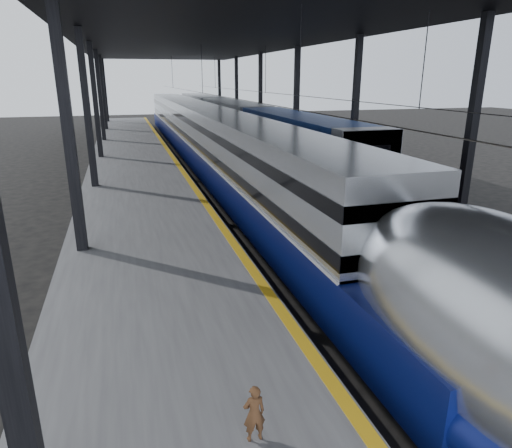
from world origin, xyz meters
name	(u,v)px	position (x,y,z in m)	size (l,w,h in m)	color
ground	(292,322)	(0.00, 0.00, 0.00)	(160.00, 160.00, 0.00)	black
platform	(136,175)	(-3.50, 20.00, 0.50)	(6.00, 80.00, 1.00)	#4C4C4F
yellow_strip	(178,165)	(-0.70, 20.00, 1.00)	(0.30, 80.00, 0.01)	#CA9613
rails	(252,174)	(4.50, 20.00, 0.08)	(6.52, 80.00, 0.16)	slate
canopy	(213,36)	(1.90, 20.00, 9.12)	(18.00, 75.00, 9.47)	black
tgv_train	(210,142)	(2.00, 22.68, 2.11)	(3.14, 65.20, 4.51)	silver
second_train	(235,123)	(7.00, 35.53, 2.19)	(3.13, 56.05, 4.32)	navy
child	(254,413)	(-2.53, -4.96, 1.51)	(0.37, 0.24, 1.01)	#4A2D18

